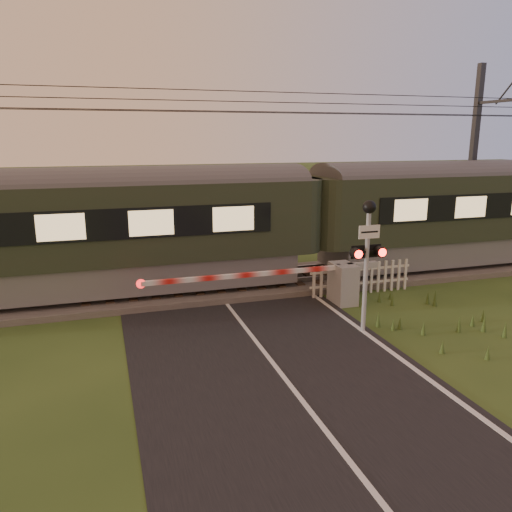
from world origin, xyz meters
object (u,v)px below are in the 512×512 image
object	(u,v)px
picket_fence	(361,278)
catenary_mast	(474,157)
train	(309,220)
crossing_signal	(368,243)
boom_gate	(334,282)

from	to	relation	value
picket_fence	catenary_mast	xyz separation A→B (m)	(7.32, 4.13, 3.44)
train	crossing_signal	world-z (taller)	train
train	crossing_signal	bearing A→B (deg)	-96.10
train	boom_gate	world-z (taller)	train
boom_gate	catenary_mast	size ratio (longest dim) A/B	0.91
crossing_signal	picket_fence	world-z (taller)	crossing_signal
train	boom_gate	size ratio (longest dim) A/B	5.58
boom_gate	crossing_signal	size ratio (longest dim) A/B	2.10
train	crossing_signal	distance (m)	4.71
crossing_signal	catenary_mast	world-z (taller)	catenary_mast
train	boom_gate	bearing A→B (deg)	-96.32
boom_gate	picket_fence	size ratio (longest dim) A/B	2.04
boom_gate	catenary_mast	distance (m)	10.33
catenary_mast	picket_fence	bearing A→B (deg)	-150.59
picket_fence	catenary_mast	distance (m)	9.08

